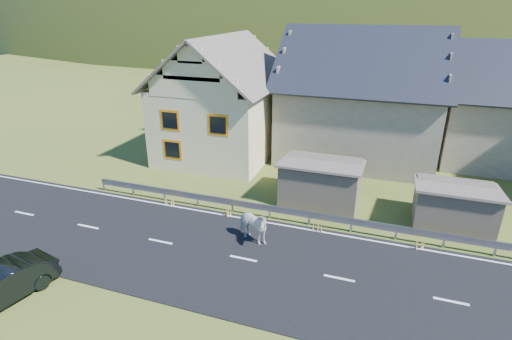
% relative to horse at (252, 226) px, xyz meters
% --- Properties ---
extents(ground, '(160.00, 160.00, 0.00)m').
position_rel_horse_xyz_m(ground, '(4.10, -1.39, -0.84)').
color(ground, '#3D5119').
rests_on(ground, ground).
extents(road, '(60.00, 7.00, 0.04)m').
position_rel_horse_xyz_m(road, '(4.10, -1.39, -0.82)').
color(road, black).
rests_on(road, ground).
extents(lane_markings, '(60.00, 6.60, 0.01)m').
position_rel_horse_xyz_m(lane_markings, '(4.10, -1.39, -0.80)').
color(lane_markings, silver).
rests_on(lane_markings, road).
extents(guardrail, '(28.10, 0.09, 0.75)m').
position_rel_horse_xyz_m(guardrail, '(4.10, 2.30, -0.28)').
color(guardrail, '#93969B').
rests_on(guardrail, ground).
extents(shed_left, '(4.30, 3.30, 2.40)m').
position_rel_horse_xyz_m(shed_left, '(2.10, 5.11, 0.26)').
color(shed_left, '#68584C').
rests_on(shed_left, ground).
extents(shed_right, '(3.80, 2.90, 2.20)m').
position_rel_horse_xyz_m(shed_right, '(8.60, 4.61, 0.16)').
color(shed_right, '#68584C').
rests_on(shed_right, ground).
extents(house_cream, '(7.80, 9.80, 8.30)m').
position_rel_horse_xyz_m(house_cream, '(-5.90, 10.61, 3.51)').
color(house_cream, beige).
rests_on(house_cream, ground).
extents(house_stone_a, '(10.80, 9.80, 8.90)m').
position_rel_horse_xyz_m(house_stone_a, '(3.10, 13.61, 3.79)').
color(house_stone_a, gray).
rests_on(house_stone_a, ground).
extents(mountain, '(440.00, 280.00, 260.00)m').
position_rel_horse_xyz_m(mountain, '(9.10, 178.61, -20.84)').
color(mountain, '#263510').
rests_on(mountain, ground).
extents(conifer_patch, '(76.00, 50.00, 28.00)m').
position_rel_horse_xyz_m(conifer_patch, '(-50.90, 108.61, 5.16)').
color(conifer_patch, black).
rests_on(conifer_patch, ground).
extents(horse, '(1.52, 2.09, 1.61)m').
position_rel_horse_xyz_m(horse, '(0.00, 0.00, 0.00)').
color(horse, silver).
rests_on(horse, road).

